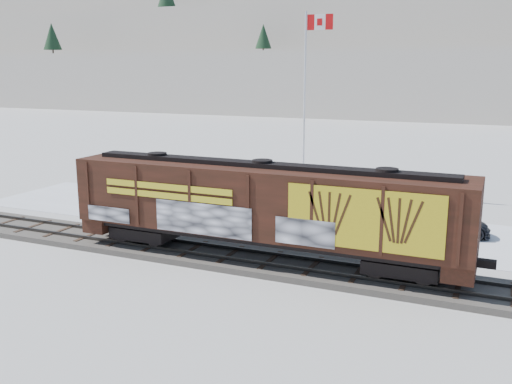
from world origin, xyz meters
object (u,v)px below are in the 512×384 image
at_px(flagpole, 305,129).
at_px(car_white, 389,218).
at_px(car_dark, 443,223).
at_px(hopper_railcar, 262,204).
at_px(car_silver, 139,191).

height_order(flagpole, car_white, flagpole).
height_order(car_white, car_dark, car_white).
distance_m(hopper_railcar, car_dark, 10.75).
relative_size(car_silver, car_white, 0.91).
xyz_separation_m(hopper_railcar, flagpole, (-3.00, 14.58, 1.82)).
bearing_deg(flagpole, car_dark, -33.78).
bearing_deg(car_silver, car_white, -77.46).
bearing_deg(car_dark, flagpole, 34.96).
bearing_deg(car_white, car_dark, -97.00).
bearing_deg(car_white, flagpole, 29.84).
xyz_separation_m(hopper_railcar, car_white, (4.24, 7.50, -1.96)).
distance_m(flagpole, car_white, 10.81).
bearing_deg(car_dark, car_white, 77.55).
relative_size(hopper_railcar, flagpole, 1.46).
distance_m(car_white, car_dark, 2.75).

